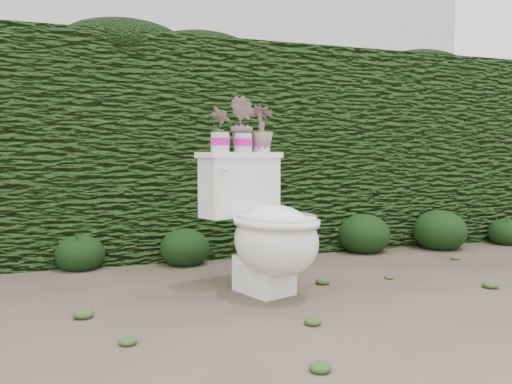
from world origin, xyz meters
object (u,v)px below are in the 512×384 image
object	(u,v)px
potted_plant_center	(243,126)
potted_plant_right	(261,131)
potted_plant_left	(220,131)
toilet	(266,229)

from	to	relation	value
potted_plant_center	potted_plant_right	xyz separation A→B (m)	(0.13, 0.05, -0.02)
potted_plant_left	potted_plant_center	world-z (taller)	potted_plant_center
toilet	potted_plant_center	world-z (taller)	potted_plant_center
toilet	potted_plant_right	distance (m)	0.62
toilet	potted_plant_right	xyz separation A→B (m)	(0.07, 0.28, 0.55)
toilet	potted_plant_left	bearing A→B (deg)	120.17
potted_plant_center	potted_plant_left	bearing A→B (deg)	-84.17
potted_plant_center	potted_plant_right	size ratio (longest dim) A/B	1.16
potted_plant_left	potted_plant_center	xyz separation A→B (m)	(0.15, 0.05, 0.03)
toilet	potted_plant_right	size ratio (longest dim) A/B	3.04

